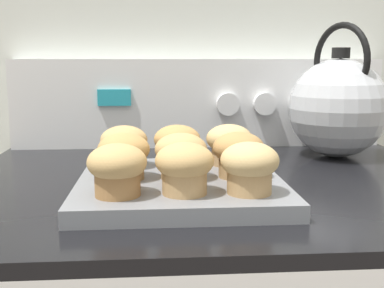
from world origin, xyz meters
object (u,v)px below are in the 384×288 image
muffin_r2_c2 (229,143)px  muffin_r1_c0 (124,155)px  muffin_r1_c1 (181,155)px  muffin_r2_c0 (124,145)px  muffin_r0_c0 (117,168)px  muffin_r2_c1 (177,144)px  muffin_r0_c1 (185,167)px  tea_kettle (337,106)px  muffin_r1_c2 (238,153)px  muffin_pan (180,186)px  muffin_r0_c2 (250,166)px

muffin_r2_c2 → muffin_r1_c0: bearing=-153.2°
muffin_r1_c1 → muffin_r2_c0: (-0.08, 0.08, 0.00)m
muffin_r0_c0 → muffin_r2_c2: bearing=45.6°
muffin_r2_c1 → muffin_r0_c1: bearing=-89.4°
tea_kettle → muffin_r0_c1: bearing=-134.1°
muffin_r0_c1 → muffin_r2_c0: 0.18m
muffin_r1_c0 → muffin_r1_c2: bearing=-0.5°
muffin_r2_c2 → muffin_r2_c0: bearing=-179.1°
muffin_r2_c0 → tea_kettle: bearing=22.3°
muffin_r2_c0 → tea_kettle: (0.40, 0.16, 0.04)m
muffin_r0_c0 → muffin_r2_c1: 0.18m
muffin_r2_c2 → muffin_r0_c0: bearing=-134.4°
muffin_pan → muffin_r2_c1: bearing=90.1°
muffin_r2_c1 → tea_kettle: tea_kettle is taller
muffin_r1_c0 → muffin_r0_c1: bearing=-46.1°
muffin_pan → muffin_r1_c0: (-0.08, 0.00, 0.04)m
muffin_r0_c2 → muffin_r2_c2: 0.17m
muffin_r0_c2 → tea_kettle: 0.40m
muffin_pan → muffin_r0_c1: size_ratio=3.89×
muffin_r1_c1 → tea_kettle: 0.40m
muffin_pan → muffin_r1_c0: size_ratio=3.89×
muffin_r0_c0 → muffin_r1_c2: 0.18m
muffin_r0_c0 → muffin_r1_c1: size_ratio=1.00×
muffin_r0_c1 → muffin_r1_c0: same height
muffin_r1_c0 → muffin_r1_c1: size_ratio=1.00×
muffin_r0_c2 → muffin_r1_c1: (-0.08, 0.08, 0.00)m
muffin_r1_c0 → muffin_r2_c0: bearing=93.4°
tea_kettle → muffin_r2_c2: bearing=-145.5°
muffin_pan → muffin_r0_c0: 0.12m
muffin_r0_c2 → muffin_r1_c1: bearing=135.0°
muffin_r2_c0 → muffin_r2_c2: 0.16m
muffin_r1_c0 → muffin_r0_c2: bearing=-28.3°
muffin_pan → muffin_r0_c0: muffin_r0_c0 is taller
muffin_pan → muffin_r1_c1: (0.00, -0.00, 0.04)m
muffin_r0_c0 → muffin_r1_c1: (0.08, 0.08, 0.00)m
muffin_r0_c2 → muffin_r1_c2: (0.00, 0.08, 0.00)m
muffin_r1_c1 → muffin_r2_c2: (0.08, 0.09, 0.00)m
muffin_r1_c2 → muffin_r2_c1: size_ratio=1.00×
muffin_r1_c2 → tea_kettle: (0.23, 0.24, 0.04)m
muffin_pan → muffin_r0_c0: (-0.08, -0.08, 0.04)m
muffin_r0_c1 → muffin_r0_c2: size_ratio=1.00×
muffin_r0_c0 → tea_kettle: size_ratio=0.28×
muffin_r2_c2 → muffin_pan: bearing=-134.4°
muffin_r2_c0 → muffin_r2_c2: bearing=0.9°
muffin_r1_c0 → muffin_r1_c2: (0.16, -0.00, 0.00)m
muffin_r0_c1 → muffin_r0_c2: bearing=-2.4°
muffin_r0_c1 → muffin_r1_c2: bearing=45.1°
muffin_r0_c0 → muffin_r0_c1: bearing=1.8°
muffin_r1_c1 → muffin_r2_c0: same height
muffin_r2_c0 → muffin_r2_c1: 0.08m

